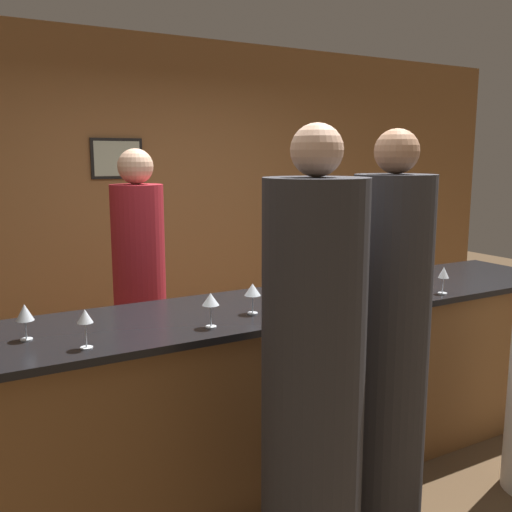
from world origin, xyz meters
The scene contains 17 objects.
ground_plane centered at (0.00, 0.00, 0.00)m, with size 14.00×14.00×0.00m, color #4C3823.
back_wall centered at (0.00, 2.31, 1.40)m, with size 8.00×0.08×2.80m.
bar_counter centered at (0.00, 0.00, 0.49)m, with size 3.65×0.76×0.98m.
bartender centered at (-0.67, 0.90, 0.85)m, with size 0.33×0.33×1.81m.
guest_0 centered at (-0.55, -0.84, 0.87)m, with size 0.40×0.40×1.88m.
guest_1 centered at (-0.04, -0.71, 0.87)m, with size 0.35×0.35×1.88m.
wine_bottle_1 centered at (0.04, 0.12, 1.10)m, with size 0.08×0.08×0.30m.
wine_bottle_2 centered at (0.37, 0.31, 1.10)m, with size 0.07×0.07×0.30m.
ice_bucket centered at (0.78, 0.14, 1.08)m, with size 0.19×0.19×0.19m.
wine_glass_0 centered at (-1.47, -0.01, 1.10)m, with size 0.08×0.08×0.16m.
wine_glass_1 centered at (0.11, -0.11, 1.11)m, with size 0.07×0.07×0.16m.
wine_glass_2 centered at (-0.69, -0.23, 1.11)m, with size 0.08×0.08×0.16m.
wine_glass_3 centered at (-0.41, -0.12, 1.10)m, with size 0.08×0.08×0.16m.
wine_glass_4 centered at (0.55, -0.21, 1.12)m, with size 0.07×0.07×0.18m.
wine_glass_5 centered at (0.28, -0.30, 1.12)m, with size 0.08×0.08×0.17m.
wine_glass_6 centered at (0.76, -0.28, 1.10)m, with size 0.06×0.06×0.16m.
wine_glass_7 centered at (-1.27, -0.25, 1.11)m, with size 0.07×0.07×0.17m.
Camera 1 is at (-1.76, -2.55, 1.76)m, focal length 40.00 mm.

